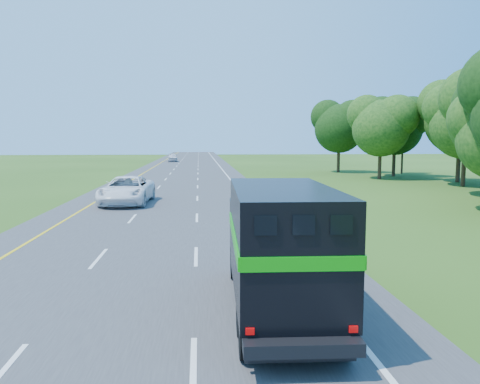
{
  "coord_description": "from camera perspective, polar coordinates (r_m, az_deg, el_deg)",
  "views": [
    {
      "loc": [
        1.98,
        2.36,
        4.48
      ],
      "look_at": [
        4.17,
        27.28,
        1.7
      ],
      "focal_mm": 35.0,
      "sensor_mm": 36.0,
      "label": 1
    }
  ],
  "objects": [
    {
      "name": "far_car",
      "position": [
        98.24,
        -8.23,
        4.18
      ],
      "size": [
        2.3,
        5.02,
        1.67
      ],
      "primitive_type": "imported",
      "rotation": [
        0.0,
        0.0,
        0.07
      ],
      "color": "silver",
      "rests_on": "road"
    },
    {
      "name": "horse_truck",
      "position": [
        12.06,
        4.75,
        -6.43
      ],
      "size": [
        2.6,
        7.57,
        3.31
      ],
      "rotation": [
        0.0,
        0.0,
        -0.04
      ],
      "color": "black",
      "rests_on": "road"
    },
    {
      "name": "white_suv",
      "position": [
        33.74,
        -13.62,
        0.24
      ],
      "size": [
        3.46,
        6.98,
        1.9
      ],
      "primitive_type": "imported",
      "rotation": [
        0.0,
        0.0,
        -0.05
      ],
      "color": "white",
      "rests_on": "road"
    },
    {
      "name": "lane_markings",
      "position": [
        47.89,
        -7.37,
        0.98
      ],
      "size": [
        11.15,
        260.0,
        0.01
      ],
      "color": "yellow",
      "rests_on": "road"
    },
    {
      "name": "road",
      "position": [
        47.89,
        -7.37,
        0.95
      ],
      "size": [
        15.0,
        260.0,
        0.04
      ],
      "primitive_type": "cube",
      "color": "#38383A",
      "rests_on": "ground"
    }
  ]
}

